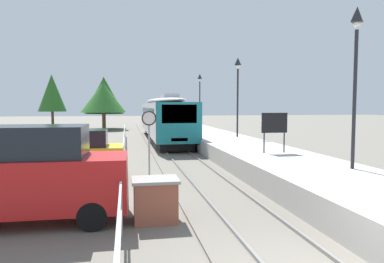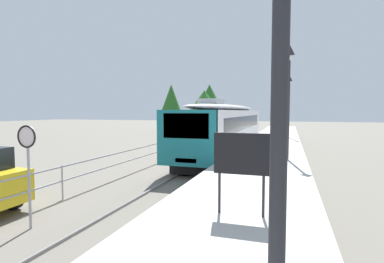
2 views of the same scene
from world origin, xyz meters
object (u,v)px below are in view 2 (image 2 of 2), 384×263
(platform_notice_board, at_px, (241,157))
(platform_lamp_mid_platform, at_px, (289,80))
(speed_limit_sign, at_px, (27,151))
(platform_lamp_far_end, at_px, (289,94))
(commuter_train, at_px, (227,125))

(platform_notice_board, bearing_deg, platform_lamp_mid_platform, 83.71)
(platform_lamp_mid_platform, bearing_deg, speed_limit_sign, -127.44)
(platform_notice_board, bearing_deg, platform_lamp_far_end, 87.50)
(commuter_train, height_order, platform_lamp_far_end, platform_lamp_far_end)
(platform_lamp_mid_platform, height_order, platform_lamp_far_end, same)
(platform_notice_board, xyz_separation_m, speed_limit_sign, (-5.63, -0.27, -0.06))
(commuter_train, distance_m, platform_lamp_far_end, 7.45)
(commuter_train, relative_size, speed_limit_sign, 6.65)
(platform_lamp_far_end, relative_size, speed_limit_sign, 1.91)
(platform_notice_board, height_order, speed_limit_sign, speed_limit_sign)
(platform_lamp_mid_platform, distance_m, platform_notice_board, 8.67)
(platform_lamp_mid_platform, relative_size, speed_limit_sign, 1.91)
(platform_lamp_far_end, relative_size, platform_notice_board, 2.97)
(platform_lamp_far_end, bearing_deg, platform_notice_board, -92.50)
(platform_lamp_mid_platform, xyz_separation_m, platform_lamp_far_end, (0.00, 12.63, 0.00))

